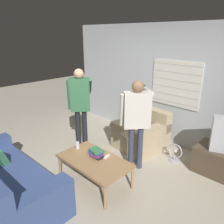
{
  "coord_description": "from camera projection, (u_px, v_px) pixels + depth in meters",
  "views": [
    {
      "loc": [
        2.49,
        -2.12,
        2.33
      ],
      "look_at": [
        -0.06,
        0.54,
        1.0
      ],
      "focal_mm": 35.0,
      "sensor_mm": 36.0,
      "label": 1
    }
  ],
  "objects": [
    {
      "name": "ground_plane",
      "position": [
        93.0,
        173.0,
        3.85
      ],
      "size": [
        16.0,
        16.0,
        0.0
      ],
      "primitive_type": "plane",
      "color": "#B2A893"
    },
    {
      "name": "wall_back",
      "position": [
        161.0,
        84.0,
        4.79
      ],
      "size": [
        5.2,
        0.08,
        2.55
      ],
      "color": "#ADB2B7",
      "rests_on": "ground_plane"
    },
    {
      "name": "couch_blue",
      "position": [
        2.0,
        182.0,
        3.16
      ],
      "size": [
        2.08,
        0.98,
        0.83
      ],
      "rotation": [
        0.0,
        0.0,
        0.02
      ],
      "color": "#384C7F",
      "rests_on": "ground_plane"
    },
    {
      "name": "armchair_beige",
      "position": [
        142.0,
        134.0,
        4.66
      ],
      "size": [
        1.01,
        1.02,
        0.82
      ],
      "rotation": [
        0.0,
        0.0,
        3.01
      ],
      "color": "tan",
      "rests_on": "ground_plane"
    },
    {
      "name": "coffee_table",
      "position": [
        94.0,
        162.0,
        3.5
      ],
      "size": [
        1.18,
        0.68,
        0.43
      ],
      "color": "#9E754C",
      "rests_on": "ground_plane"
    },
    {
      "name": "person_left_standing",
      "position": [
        80.0,
        101.0,
        4.34
      ],
      "size": [
        0.51,
        0.74,
        1.71
      ],
      "rotation": [
        0.0,
        0.0,
        0.9
      ],
      "color": "black",
      "rests_on": "ground_plane"
    },
    {
      "name": "person_right_standing",
      "position": [
        137.0,
        115.0,
        3.68
      ],
      "size": [
        0.53,
        0.83,
        1.63
      ],
      "rotation": [
        0.0,
        0.0,
        0.86
      ],
      "color": "#33384C",
      "rests_on": "ground_plane"
    },
    {
      "name": "book_stack",
      "position": [
        96.0,
        153.0,
        3.55
      ],
      "size": [
        0.26,
        0.21,
        0.14
      ],
      "color": "black",
      "rests_on": "coffee_table"
    },
    {
      "name": "soda_can",
      "position": [
        77.0,
        145.0,
        3.81
      ],
      "size": [
        0.07,
        0.07,
        0.13
      ],
      "color": "silver",
      "rests_on": "coffee_table"
    },
    {
      "name": "spare_remote",
      "position": [
        107.0,
        156.0,
        3.56
      ],
      "size": [
        0.06,
        0.13,
        0.02
      ],
      "rotation": [
        0.0,
        0.0,
        0.16
      ],
      "color": "white",
      "rests_on": "coffee_table"
    },
    {
      "name": "floor_fan",
      "position": [
        175.0,
        153.0,
        4.18
      ],
      "size": [
        0.29,
        0.2,
        0.37
      ],
      "color": "#A8A8AD",
      "rests_on": "ground_plane"
    }
  ]
}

